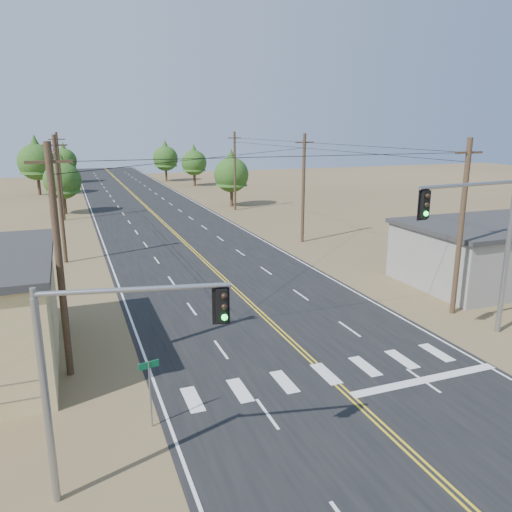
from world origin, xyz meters
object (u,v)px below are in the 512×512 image
signal_mast_left (99,359)px  signal_mast_right (485,234)px  street_sign (150,383)px  building_right (511,252)px

signal_mast_left → signal_mast_right: 19.19m
signal_mast_right → signal_mast_left: bearing=-170.1°
street_sign → signal_mast_left: bearing=-132.2°
building_right → signal_mast_right: (-10.05, -7.24, 3.50)m
building_right → street_sign: building_right is taller
signal_mast_left → street_sign: bearing=72.1°
street_sign → signal_mast_right: bearing=-5.9°
building_right → signal_mast_left: signal_mast_left is taller
building_right → street_sign: (-26.80, -9.25, -0.28)m
building_right → signal_mast_right: signal_mast_right is taller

